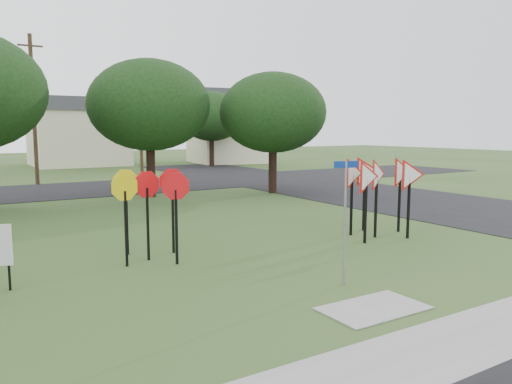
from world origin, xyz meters
The scene contains 15 objects.
ground centered at (0.00, 0.00, 0.00)m, with size 140.00×140.00×0.00m, color #29471A.
sidewalk centered at (0.00, -4.20, 0.01)m, with size 30.00×1.60×0.02m, color gray.
street_right centered at (12.00, 10.00, 0.01)m, with size 8.00×50.00×0.02m, color black.
street_far centered at (0.00, 20.00, 0.01)m, with size 60.00×8.00×0.02m, color black.
curb_pad centered at (0.00, -2.40, 0.01)m, with size 2.00×1.20×0.02m, color gray.
street_name_sign centered at (0.50, -1.00, 1.57)m, with size 0.55×0.16×2.70m.
stop_sign_cluster centered at (-2.31, 3.29, 1.74)m, with size 2.19×1.98×2.34m.
yield_sign_cluster centered at (4.81, 2.27, 1.86)m, with size 3.25×1.90×2.54m.
far_pole_a centered at (-2.00, 24.00, 4.60)m, with size 1.40×0.24×9.00m.
far_pole_b centered at (6.00, 28.00, 4.35)m, with size 1.40×0.24×8.50m.
house_mid centered at (4.00, 40.00, 3.15)m, with size 8.40×8.40×6.20m.
house_right centered at (18.00, 36.00, 3.65)m, with size 8.30×8.30×7.20m.
tree_near_mid centered at (2.00, 15.00, 4.54)m, with size 6.00×6.00×6.80m.
tree_near_right centered at (8.00, 13.00, 4.22)m, with size 5.60×5.60×6.33m.
tree_far_right centered at (14.00, 32.00, 4.54)m, with size 6.00×6.00×6.80m.
Camera 1 is at (-6.68, -8.92, 3.37)m, focal length 35.00 mm.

